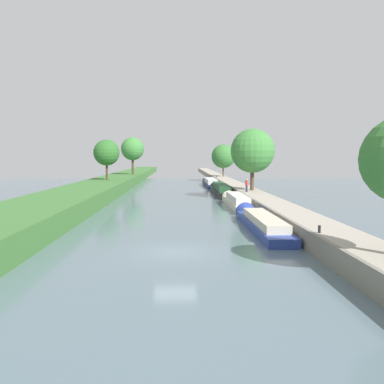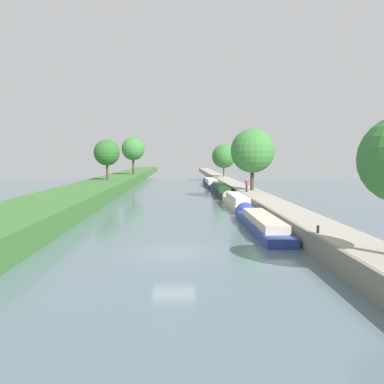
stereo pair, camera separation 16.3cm
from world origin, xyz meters
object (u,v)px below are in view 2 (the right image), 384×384
Objects in this scene: mooring_bollard_near at (318,229)px; narrowboat_black at (220,190)px; narrowboat_cream at (236,201)px; narrowboat_blue at (259,222)px; person_walking at (247,185)px; narrowboat_navy at (210,183)px; mooring_bollard_far at (217,176)px.

narrowboat_black is at bearing 92.96° from mooring_bollard_near.
narrowboat_blue is at bearing -90.45° from narrowboat_cream.
narrowboat_cream is 22.29m from mooring_bollard_near.
person_walking is 3.69× the size of mooring_bollard_near.
person_walking reaches higher than narrowboat_blue.
mooring_bollard_near reaches higher than narrowboat_blue.
mooring_bollard_far reaches higher than narrowboat_navy.
mooring_bollard_near is at bearing -77.98° from narrowboat_blue.
mooring_bollard_far is at bearing 90.62° from person_walking.
narrowboat_cream is at bearing 94.26° from mooring_bollard_near.
narrowboat_black is 25.00m from mooring_bollard_far.
narrowboat_black is (-0.14, 28.61, 0.19)m from narrowboat_blue.
mooring_bollard_near is (1.76, -8.28, 0.92)m from narrowboat_blue.
narrowboat_cream is (0.11, 13.93, 0.09)m from narrowboat_blue.
narrowboat_cream is 0.81× the size of narrowboat_black.
narrowboat_navy is at bearing 90.34° from narrowboat_blue.
narrowboat_navy is at bearing 92.15° from mooring_bollard_near.
person_walking is at bearing 83.48° from narrowboat_blue.
person_walking reaches higher than narrowboat_navy.
person_walking is 3.69× the size of mooring_bollard_far.
person_walking reaches higher than narrowboat_black.
narrowboat_cream reaches higher than narrowboat_blue.
narrowboat_black is at bearing 90.99° from narrowboat_cream.
narrowboat_black is at bearing -94.38° from mooring_bollard_far.
mooring_bollard_near is at bearing -87.85° from narrowboat_navy.
person_walking is (2.03, 4.82, 1.48)m from narrowboat_cream.
mooring_bollard_near reaches higher than narrowboat_cream.
narrowboat_cream is 29.22× the size of mooring_bollard_far.
person_walking is 34.78m from mooring_bollard_far.
mooring_bollard_near is (1.65, -22.21, 0.83)m from narrowboat_cream.
mooring_bollard_far is (0.00, 61.80, 0.00)m from mooring_bollard_near.
narrowboat_black is 17.44m from narrowboat_navy.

